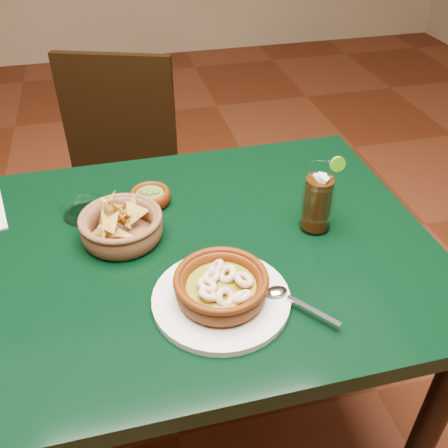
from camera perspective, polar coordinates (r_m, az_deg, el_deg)
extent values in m
plane|color=#471C0C|center=(1.67, -5.25, -22.99)|extent=(7.00, 7.00, 0.00)
cube|color=black|center=(1.10, -7.38, -3.77)|extent=(1.20, 0.80, 0.04)
cylinder|color=black|center=(1.34, 21.93, -21.56)|extent=(0.06, 0.06, 0.71)
cylinder|color=black|center=(1.71, 10.20, -3.05)|extent=(0.06, 0.06, 0.71)
cube|color=black|center=(1.78, -12.61, 2.22)|extent=(0.54, 0.54, 0.04)
cylinder|color=black|center=(1.85, -18.55, -6.47)|extent=(0.04, 0.04, 0.45)
cylinder|color=black|center=(1.74, -7.51, -7.56)|extent=(0.04, 0.04, 0.45)
cylinder|color=black|center=(2.10, -15.17, 0.26)|extent=(0.04, 0.04, 0.45)
cylinder|color=black|center=(2.01, -5.46, -0.33)|extent=(0.04, 0.04, 0.45)
cube|color=black|center=(1.81, -12.00, 11.91)|extent=(0.39, 0.16, 0.44)
cylinder|color=silver|center=(0.96, -0.32, -8.56)|extent=(0.26, 0.26, 0.01)
cylinder|color=#451903|center=(0.95, -0.33, -8.09)|extent=(0.16, 0.16, 0.01)
torus|color=#451903|center=(0.94, -0.33, -7.22)|extent=(0.20, 0.20, 0.04)
torus|color=#451903|center=(0.92, -0.33, -6.27)|extent=(0.18, 0.18, 0.01)
cylinder|color=#6E6613|center=(0.94, -0.33, -7.15)|extent=(0.13, 0.13, 0.01)
torus|color=beige|center=(0.93, 2.27, -6.35)|extent=(0.05, 0.05, 0.03)
torus|color=beige|center=(0.94, 0.36, -5.72)|extent=(0.04, 0.05, 0.04)
torus|color=beige|center=(0.96, -0.93, -5.03)|extent=(0.04, 0.05, 0.05)
torus|color=beige|center=(0.95, -1.49, -6.03)|extent=(0.05, 0.06, 0.04)
torus|color=beige|center=(0.92, -1.96, -6.99)|extent=(0.04, 0.04, 0.03)
torus|color=beige|center=(0.91, -1.82, -8.08)|extent=(0.06, 0.05, 0.03)
torus|color=beige|center=(0.91, 0.11, -8.41)|extent=(0.06, 0.05, 0.05)
torus|color=beige|center=(0.91, 2.03, -8.28)|extent=(0.05, 0.05, 0.04)
cube|color=silver|center=(0.94, 10.18, -9.71)|extent=(0.08, 0.10, 0.00)
ellipsoid|color=silver|center=(0.96, 6.00, -7.66)|extent=(0.04, 0.03, 0.01)
cylinder|color=brown|center=(1.13, -11.44, -1.39)|extent=(0.15, 0.15, 0.01)
torus|color=brown|center=(1.11, -11.60, -0.38)|extent=(0.21, 0.21, 0.06)
torus|color=brown|center=(1.10, -11.77, 0.71)|extent=(0.18, 0.18, 0.01)
cone|color=#B78C2D|center=(1.05, -12.93, 0.10)|extent=(0.08, 0.09, 0.05)
cone|color=#B78C2D|center=(1.12, -12.92, 1.55)|extent=(0.09, 0.02, 0.09)
cone|color=#B78C2D|center=(1.10, -13.56, -0.98)|extent=(0.09, 0.04, 0.08)
cone|color=#B78C2D|center=(1.10, -13.83, 0.96)|extent=(0.04, 0.09, 0.09)
cone|color=#B78C2D|center=(1.10, -12.97, -0.75)|extent=(0.07, 0.08, 0.05)
cone|color=#B78C2D|center=(1.10, -12.88, -1.09)|extent=(0.07, 0.08, 0.06)
cone|color=#B78C2D|center=(1.14, -10.56, 1.82)|extent=(0.06, 0.09, 0.07)
cone|color=#B78C2D|center=(1.11, -11.69, 0.68)|extent=(0.07, 0.09, 0.06)
cone|color=#B78C2D|center=(1.08, -12.68, -1.56)|extent=(0.05, 0.08, 0.09)
cone|color=#B78C2D|center=(1.10, -11.70, 0.71)|extent=(0.06, 0.07, 0.06)
cone|color=#B78C2D|center=(1.13, -13.07, 2.76)|extent=(0.06, 0.09, 0.07)
cone|color=#B78C2D|center=(1.07, -13.08, -0.11)|extent=(0.06, 0.08, 0.07)
cone|color=#B78C2D|center=(1.07, -11.40, -1.06)|extent=(0.09, 0.09, 0.04)
cone|color=#B78C2D|center=(1.09, -11.82, 0.91)|extent=(0.05, 0.08, 0.09)
cone|color=#B78C2D|center=(1.13, -10.13, 1.35)|extent=(0.09, 0.07, 0.06)
cone|color=#B78C2D|center=(1.09, -11.69, 0.80)|extent=(0.05, 0.08, 0.09)
cone|color=#B78C2D|center=(1.12, -11.62, 1.17)|extent=(0.07, 0.07, 0.09)
cone|color=#B78C2D|center=(1.12, -13.01, 1.57)|extent=(0.08, 0.07, 0.06)
cylinder|color=#451903|center=(1.23, -8.36, 2.53)|extent=(0.08, 0.08, 0.01)
torus|color=#451903|center=(1.22, -8.42, 3.13)|extent=(0.12, 0.12, 0.04)
cylinder|color=#355018|center=(1.22, -8.45, 3.34)|extent=(0.07, 0.07, 0.01)
sphere|color=#355018|center=(1.21, -7.74, 3.56)|extent=(0.02, 0.02, 0.02)
sphere|color=#355018|center=(1.22, -9.28, 3.68)|extent=(0.02, 0.02, 0.02)
sphere|color=#355018|center=(1.22, -9.05, 3.71)|extent=(0.02, 0.02, 0.02)
sphere|color=#355018|center=(1.21, -8.47, 3.40)|extent=(0.02, 0.02, 0.02)
sphere|color=#355018|center=(1.21, -9.10, 3.48)|extent=(0.02, 0.02, 0.02)
cylinder|color=white|center=(1.16, 10.26, -0.20)|extent=(0.07, 0.07, 0.01)
torus|color=white|center=(1.11, 10.68, 2.87)|extent=(0.16, 0.16, 0.09)
cylinder|color=black|center=(1.12, 10.61, 2.35)|extent=(0.06, 0.06, 0.13)
cube|color=silver|center=(1.10, 10.76, 4.51)|extent=(0.03, 0.03, 0.03)
cube|color=silver|center=(1.08, 11.28, 4.94)|extent=(0.03, 0.03, 0.02)
cube|color=silver|center=(1.09, 11.11, 5.23)|extent=(0.03, 0.03, 0.02)
cube|color=silver|center=(1.10, 10.64, 5.08)|extent=(0.02, 0.02, 0.02)
cube|color=silver|center=(1.08, 10.87, 4.21)|extent=(0.03, 0.02, 0.03)
torus|color=white|center=(1.07, 11.14, 6.23)|extent=(0.08, 0.08, 0.00)
cylinder|color=#428D0D|center=(1.08, 12.87, 6.69)|extent=(0.03, 0.01, 0.03)
cylinder|color=white|center=(1.22, -15.54, 1.20)|extent=(0.10, 0.10, 0.01)
torus|color=white|center=(1.21, -15.63, 1.64)|extent=(0.12, 0.12, 0.03)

